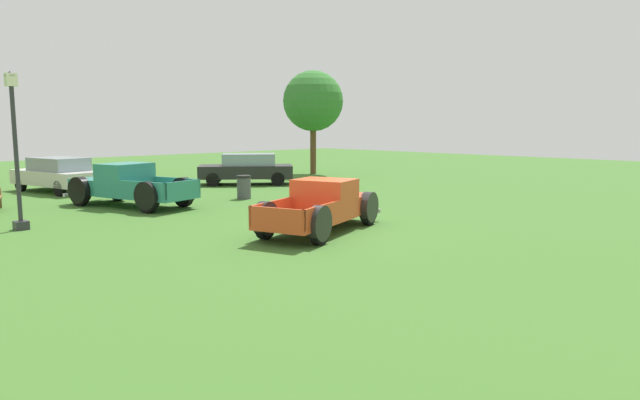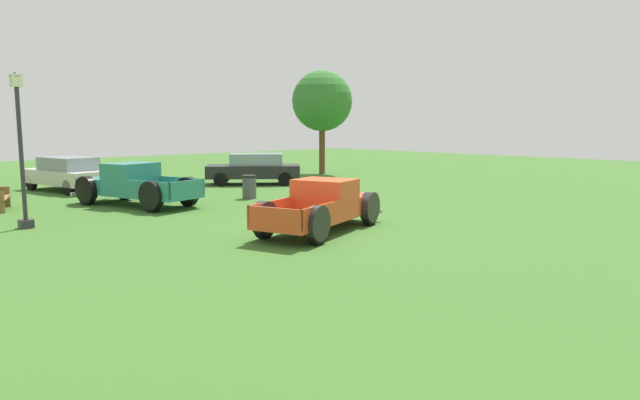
# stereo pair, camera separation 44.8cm
# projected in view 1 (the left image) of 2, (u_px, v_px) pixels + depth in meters

# --- Properties ---
(ground_plane) EXTENTS (80.00, 80.00, 0.00)m
(ground_plane) POSITION_uv_depth(u_px,v_px,m) (324.00, 231.00, 16.02)
(ground_plane) COLOR #3D6B28
(pickup_truck_foreground) EXTENTS (5.05, 3.09, 1.46)m
(pickup_truck_foreground) POSITION_uv_depth(u_px,v_px,m) (326.00, 206.00, 16.05)
(pickup_truck_foreground) COLOR #D14723
(pickup_truck_foreground) RESTS_ON ground_plane
(pickup_truck_behind_left) EXTENTS (3.20, 5.47, 1.58)m
(pickup_truck_behind_left) POSITION_uv_depth(u_px,v_px,m) (124.00, 186.00, 20.81)
(pickup_truck_behind_left) COLOR #2D8475
(pickup_truck_behind_left) RESTS_ON ground_plane
(sedan_distant_a) EXTENTS (2.71, 4.88, 1.54)m
(sedan_distant_a) POSITION_uv_depth(u_px,v_px,m) (58.00, 174.00, 25.09)
(sedan_distant_a) COLOR silver
(sedan_distant_a) RESTS_ON ground_plane
(sedan_distant_b) EXTENTS (4.78, 4.37, 1.54)m
(sedan_distant_b) POSITION_uv_depth(u_px,v_px,m) (247.00, 168.00, 28.30)
(sedan_distant_b) COLOR black
(sedan_distant_b) RESTS_ON ground_plane
(lamp_post_near) EXTENTS (0.36, 0.36, 4.47)m
(lamp_post_near) POSITION_uv_depth(u_px,v_px,m) (16.00, 148.00, 15.85)
(lamp_post_near) COLOR #2D2D33
(lamp_post_near) RESTS_ON ground_plane
(trash_can) EXTENTS (0.59, 0.59, 0.95)m
(trash_can) POSITION_uv_depth(u_px,v_px,m) (244.00, 187.00, 22.85)
(trash_can) COLOR #4C4C51
(trash_can) RESTS_ON ground_plane
(oak_tree_center) EXTENTS (3.63, 3.63, 6.21)m
(oak_tree_center) POSITION_uv_depth(u_px,v_px,m) (313.00, 101.00, 33.95)
(oak_tree_center) COLOR brown
(oak_tree_center) RESTS_ON ground_plane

